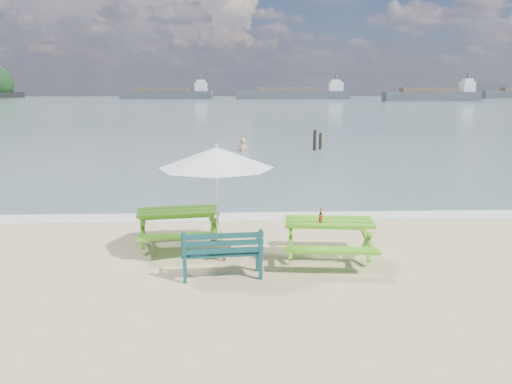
{
  "coord_description": "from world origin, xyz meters",
  "views": [
    {
      "loc": [
        -0.06,
        -7.86,
        3.31
      ],
      "look_at": [
        0.38,
        3.0,
        1.0
      ],
      "focal_mm": 35.0,
      "sensor_mm": 36.0,
      "label": 1
    }
  ],
  "objects_px": {
    "patio_umbrella": "(217,158)",
    "swimmer": "(243,155)",
    "picnic_table_left": "(179,229)",
    "park_bench": "(222,262)",
    "picnic_table_right": "(328,241)",
    "side_table": "(218,250)",
    "beer_bottle": "(321,218)"
  },
  "relations": [
    {
      "from": "picnic_table_right",
      "to": "swimmer",
      "type": "relative_size",
      "value": 1.13
    },
    {
      "from": "side_table",
      "to": "swimmer",
      "type": "relative_size",
      "value": 0.31
    },
    {
      "from": "picnic_table_left",
      "to": "park_bench",
      "type": "distance_m",
      "value": 2.0
    },
    {
      "from": "picnic_table_left",
      "to": "swimmer",
      "type": "height_order",
      "value": "picnic_table_left"
    },
    {
      "from": "patio_umbrella",
      "to": "picnic_table_left",
      "type": "bearing_deg",
      "value": 139.16
    },
    {
      "from": "side_table",
      "to": "picnic_table_left",
      "type": "bearing_deg",
      "value": 139.16
    },
    {
      "from": "swimmer",
      "to": "patio_umbrella",
      "type": "bearing_deg",
      "value": -92.45
    },
    {
      "from": "beer_bottle",
      "to": "picnic_table_right",
      "type": "bearing_deg",
      "value": 38.16
    },
    {
      "from": "picnic_table_left",
      "to": "swimmer",
      "type": "distance_m",
      "value": 15.86
    },
    {
      "from": "side_table",
      "to": "beer_bottle",
      "type": "height_order",
      "value": "beer_bottle"
    },
    {
      "from": "park_bench",
      "to": "side_table",
      "type": "height_order",
      "value": "park_bench"
    },
    {
      "from": "picnic_table_left",
      "to": "picnic_table_right",
      "type": "height_order",
      "value": "picnic_table_right"
    },
    {
      "from": "picnic_table_right",
      "to": "park_bench",
      "type": "distance_m",
      "value": 2.18
    },
    {
      "from": "park_bench",
      "to": "swimmer",
      "type": "distance_m",
      "value": 17.55
    },
    {
      "from": "picnic_table_left",
      "to": "swimmer",
      "type": "relative_size",
      "value": 1.16
    },
    {
      "from": "side_table",
      "to": "patio_umbrella",
      "type": "xyz_separation_m",
      "value": [
        -0.0,
        -0.0,
        1.84
      ]
    },
    {
      "from": "side_table",
      "to": "beer_bottle",
      "type": "xyz_separation_m",
      "value": [
        1.95,
        -0.38,
        0.74
      ]
    },
    {
      "from": "patio_umbrella",
      "to": "park_bench",
      "type": "bearing_deg",
      "value": -83.88
    },
    {
      "from": "picnic_table_right",
      "to": "patio_umbrella",
      "type": "relative_size",
      "value": 0.74
    },
    {
      "from": "side_table",
      "to": "patio_umbrella",
      "type": "height_order",
      "value": "patio_umbrella"
    },
    {
      "from": "picnic_table_left",
      "to": "picnic_table_right",
      "type": "distance_m",
      "value": 3.14
    },
    {
      "from": "patio_umbrella",
      "to": "swimmer",
      "type": "height_order",
      "value": "patio_umbrella"
    },
    {
      "from": "picnic_table_left",
      "to": "swimmer",
      "type": "bearing_deg",
      "value": 84.37
    },
    {
      "from": "patio_umbrella",
      "to": "beer_bottle",
      "type": "bearing_deg",
      "value": -11.0
    },
    {
      "from": "patio_umbrella",
      "to": "beer_bottle",
      "type": "distance_m",
      "value": 2.27
    },
    {
      "from": "beer_bottle",
      "to": "swimmer",
      "type": "bearing_deg",
      "value": 94.21
    },
    {
      "from": "picnic_table_right",
      "to": "swimmer",
      "type": "xyz_separation_m",
      "value": [
        -1.43,
        16.74,
        -0.58
      ]
    },
    {
      "from": "picnic_table_left",
      "to": "side_table",
      "type": "relative_size",
      "value": 3.79
    },
    {
      "from": "side_table",
      "to": "beer_bottle",
      "type": "relative_size",
      "value": 1.99
    },
    {
      "from": "picnic_table_right",
      "to": "side_table",
      "type": "distance_m",
      "value": 2.16
    },
    {
      "from": "picnic_table_left",
      "to": "beer_bottle",
      "type": "distance_m",
      "value": 3.05
    },
    {
      "from": "patio_umbrella",
      "to": "beer_bottle",
      "type": "xyz_separation_m",
      "value": [
        1.95,
        -0.38,
        -1.1
      ]
    }
  ]
}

